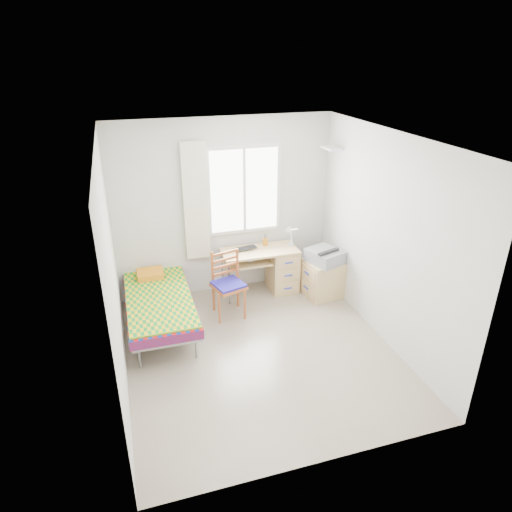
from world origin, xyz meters
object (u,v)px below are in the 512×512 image
(desk, at_px, (278,267))
(chair, at_px, (228,280))
(cabinet, at_px, (323,279))
(printer, at_px, (325,256))
(bed, at_px, (158,299))

(desk, xyz_separation_m, chair, (-0.89, -0.44, 0.13))
(cabinet, xyz_separation_m, printer, (-0.01, -0.03, 0.39))
(desk, relative_size, printer, 1.96)
(desk, relative_size, chair, 1.23)
(printer, bearing_deg, cabinet, 53.36)
(chair, distance_m, printer, 1.47)
(chair, bearing_deg, printer, -14.66)
(desk, relative_size, cabinet, 1.95)
(cabinet, bearing_deg, printer, -114.94)
(chair, height_order, printer, chair)
(bed, relative_size, cabinet, 3.15)
(bed, relative_size, printer, 3.16)
(desk, distance_m, printer, 0.76)
(cabinet, relative_size, printer, 1.00)
(chair, height_order, cabinet, chair)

